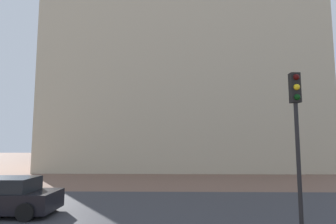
% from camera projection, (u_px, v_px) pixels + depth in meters
% --- Properties ---
extents(ground_plane, '(120.00, 120.00, 0.00)m').
position_uv_depth(ground_plane, '(169.00, 205.00, 12.18)').
color(ground_plane, brown).
extents(street_asphalt_strip, '(120.00, 7.05, 0.00)m').
position_uv_depth(street_asphalt_strip, '(169.00, 206.00, 12.00)').
color(street_asphalt_strip, '#38383D').
rests_on(street_asphalt_strip, ground_plane).
extents(landmark_building, '(27.32, 15.98, 39.88)m').
position_uv_depth(landmark_building, '(179.00, 72.00, 32.93)').
color(landmark_building, beige).
rests_on(landmark_building, ground_plane).
extents(car_black, '(4.02, 1.98, 1.41)m').
position_uv_depth(car_black, '(4.00, 197.00, 10.66)').
color(car_black, black).
rests_on(car_black, ground_plane).
extents(traffic_light_pole, '(0.28, 0.34, 4.83)m').
position_uv_depth(traffic_light_pole, '(297.00, 122.00, 8.17)').
color(traffic_light_pole, black).
rests_on(traffic_light_pole, ground_plane).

